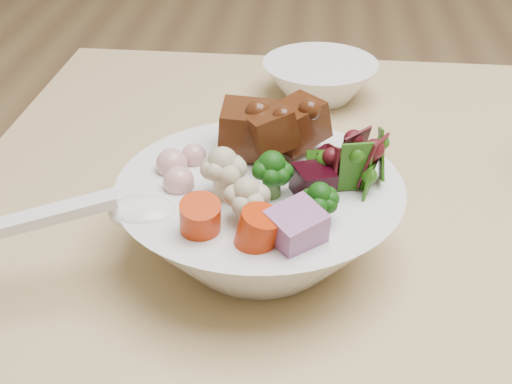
# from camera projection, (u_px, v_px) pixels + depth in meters

# --- Properties ---
(food_bowl) EXTENTS (0.25, 0.25, 0.13)m
(food_bowl) POSITION_uv_depth(u_px,v_px,m) (262.00, 213.00, 0.62)
(food_bowl) COLOR white
(food_bowl) RESTS_ON dining_table
(soup_spoon) EXTENTS (0.16, 0.08, 0.03)m
(soup_spoon) POSITION_uv_depth(u_px,v_px,m) (119.00, 213.00, 0.57)
(soup_spoon) COLOR white
(soup_spoon) RESTS_ON food_bowl
(side_bowl) EXTENTS (0.15, 0.15, 0.05)m
(side_bowl) POSITION_uv_depth(u_px,v_px,m) (320.00, 80.00, 0.91)
(side_bowl) COLOR white
(side_bowl) RESTS_ON dining_table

